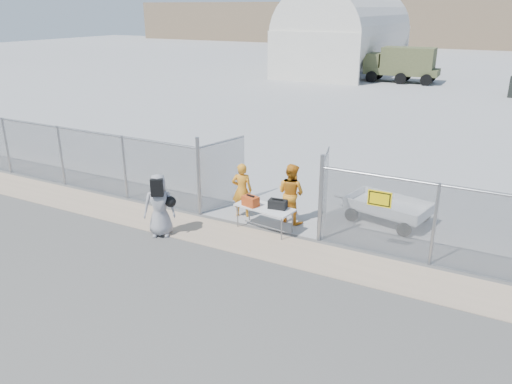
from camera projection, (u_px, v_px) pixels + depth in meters
The scene contains 13 objects.
ground at pixel (221, 254), 13.26m from camera, with size 160.00×160.00×0.00m, color #414141.
tarmac_inside at pixel (451, 75), 48.00m from camera, with size 160.00×80.00×0.01m, color #9B9B9B.
dirt_strip at pixel (239, 239), 14.08m from camera, with size 44.00×1.60×0.01m, color tan.
chain_link_fence at pixel (256, 192), 14.53m from camera, with size 40.00×0.20×2.20m, color gray, non-canonical shape.
quonset_hangar at pixel (347, 30), 49.36m from camera, with size 9.00×18.00×8.00m, color silver, non-canonical shape.
folding_table at pixel (265, 218), 14.55m from camera, with size 1.74×0.72×0.74m, color silver, non-canonical shape.
orange_bag at pixel (251, 201), 14.45m from camera, with size 0.46×0.31×0.29m, color #CA4819.
black_duffel at pixel (278, 204), 14.27m from camera, with size 0.52×0.30×0.25m, color black.
security_worker_left at pixel (242, 190), 15.35m from camera, with size 0.63×0.41×1.73m, color orange.
security_worker_right at pixel (291, 193), 14.95m from camera, with size 0.89×0.69×1.83m, color orange.
visitor at pixel (159, 205), 14.06m from camera, with size 0.89×0.58×1.82m, color gray.
utility_trailer at pixel (388, 210), 15.14m from camera, with size 3.11×1.60×0.75m, color silver, non-canonical shape.
military_truck at pixel (402, 65), 42.84m from camera, with size 6.19×2.28×2.95m, color #525732, non-canonical shape.
Camera 1 is at (6.40, -10.02, 6.17)m, focal length 35.00 mm.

